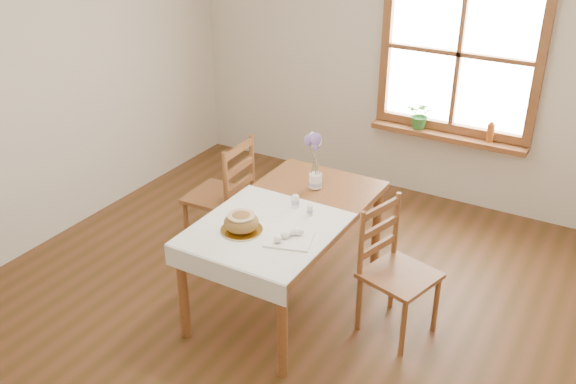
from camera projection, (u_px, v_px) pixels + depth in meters
name	position (u px, v px, depth m)	size (l,w,h in m)	color
ground	(267.00, 318.00, 4.66)	(5.00, 5.00, 0.00)	brown
room_walls	(263.00, 93.00, 3.89)	(4.60, 5.10, 2.65)	beige
window	(460.00, 54.00, 5.68)	(1.46, 0.08, 1.46)	brown
window_sill	(448.00, 136.00, 5.97)	(1.46, 0.20, 0.05)	brown
dining_table	(288.00, 221.00, 4.59)	(0.90, 1.60, 0.75)	brown
table_linen	(265.00, 229.00, 4.31)	(0.91, 0.99, 0.01)	white
chair_left	(218.00, 194.00, 5.32)	(0.47, 0.49, 1.01)	brown
chair_right	(400.00, 274.00, 4.34)	(0.44, 0.46, 0.95)	brown
bread_plate	(242.00, 230.00, 4.28)	(0.27, 0.27, 0.01)	silver
bread_loaf	(241.00, 221.00, 4.24)	(0.23, 0.23, 0.13)	olive
egg_napkin	(289.00, 239.00, 4.17)	(0.30, 0.25, 0.01)	white
eggs	(289.00, 235.00, 4.16)	(0.23, 0.20, 0.05)	white
salt_shaker	(295.00, 201.00, 4.55)	(0.05, 0.05, 0.10)	silver
pepper_shaker	(310.00, 210.00, 4.45)	(0.05, 0.05, 0.09)	silver
flower_vase	(315.00, 182.00, 4.85)	(0.10, 0.10, 0.11)	silver
lavender_bouquet	(316.00, 155.00, 4.75)	(0.18, 0.18, 0.33)	#6C5291
potted_plant	(420.00, 118.00, 6.04)	(0.24, 0.27, 0.21)	#31762F
amber_bottle	(491.00, 132.00, 5.75)	(0.07, 0.07, 0.19)	#B45921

